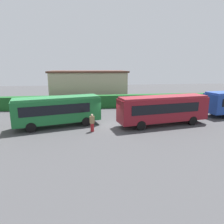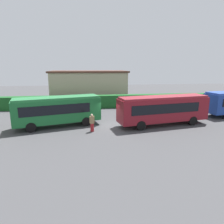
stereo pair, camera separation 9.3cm
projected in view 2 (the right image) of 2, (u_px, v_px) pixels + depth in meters
name	position (u px, v px, depth m)	size (l,w,h in m)	color
ground_plane	(112.00, 126.00, 21.79)	(99.85, 99.85, 0.00)	#424244
bus_green	(58.00, 110.00, 21.21)	(9.26, 4.56, 3.22)	#19602D
bus_maroon	(163.00, 109.00, 21.70)	(10.37, 3.94, 3.22)	maroon
person_center	(92.00, 122.00, 19.67)	(0.49, 0.41, 1.80)	maroon
hedge_row	(103.00, 101.00, 31.28)	(61.92, 1.48, 1.96)	#1A5221
depot_building	(89.00, 86.00, 36.41)	(13.50, 7.64, 5.60)	tan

